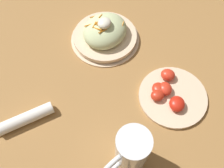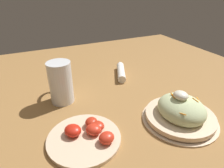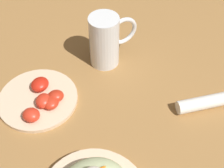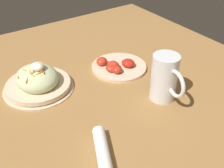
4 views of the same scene
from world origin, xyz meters
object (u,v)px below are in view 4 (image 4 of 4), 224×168
(beer_mug, at_px, (164,81))
(tomato_plate, at_px, (118,66))
(napkin_roll, at_px, (103,153))
(salad_plate, at_px, (38,81))

(beer_mug, xyz_separation_m, tomato_plate, (-0.23, -0.02, -0.05))
(napkin_roll, xyz_separation_m, tomato_plate, (-0.33, 0.28, -0.01))
(beer_mug, relative_size, tomato_plate, 0.74)
(beer_mug, bearing_deg, salad_plate, -131.41)
(napkin_roll, bearing_deg, beer_mug, 108.79)
(beer_mug, bearing_deg, tomato_plate, -175.89)
(salad_plate, bearing_deg, beer_mug, 48.59)
(tomato_plate, bearing_deg, salad_plate, -99.07)
(tomato_plate, bearing_deg, napkin_roll, -40.38)
(salad_plate, bearing_deg, napkin_roll, 2.45)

